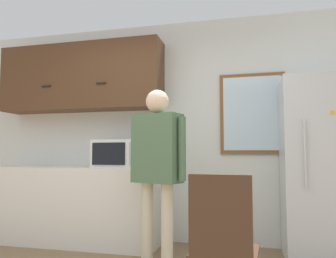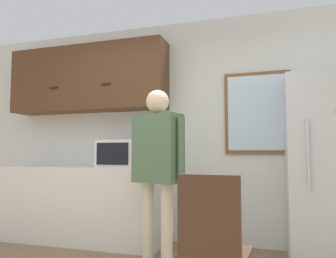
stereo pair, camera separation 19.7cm
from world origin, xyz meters
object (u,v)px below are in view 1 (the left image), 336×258
at_px(chair, 223,242).
at_px(refrigerator, 323,168).
at_px(microwave, 119,154).
at_px(person, 157,157).

bearing_deg(chair, refrigerator, -116.83).
bearing_deg(microwave, refrigerator, 1.02).
relative_size(person, refrigerator, 0.91).
xyz_separation_m(microwave, refrigerator, (2.18, 0.04, -0.14)).
xyz_separation_m(microwave, person, (0.61, -0.55, -0.04)).
relative_size(refrigerator, chair, 1.97).
height_order(refrigerator, chair, refrigerator).
relative_size(microwave, refrigerator, 0.30).
height_order(person, refrigerator, refrigerator).
bearing_deg(refrigerator, person, -159.37).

